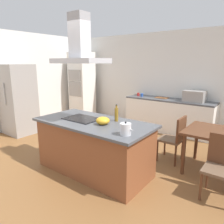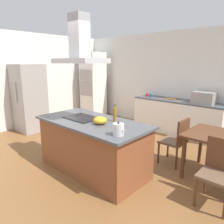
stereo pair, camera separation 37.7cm
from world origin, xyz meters
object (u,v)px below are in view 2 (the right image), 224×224
Objects in this scene: olive_oil_bottle at (115,114)px; wall_oven_stack at (93,85)px; range_hood at (80,48)px; coffee_mug_red at (147,95)px; chair_at_left_end at (177,139)px; mixing_bowl at (100,120)px; coffee_mug_blue at (151,95)px; chair_facing_island at (219,168)px; cooktop at (82,118)px; countertop_microwave at (204,98)px; cutting_board at (171,99)px; tea_kettle at (118,129)px; refrigerator at (29,98)px.

wall_oven_stack reaches higher than olive_oil_bottle.
range_hood is (-0.56, -0.25, 1.08)m from olive_oil_bottle.
coffee_mug_red reaches higher than chair_at_left_end.
mixing_bowl reaches higher than coffee_mug_red.
range_hood reaches higher than wall_oven_stack.
wall_oven_stack is (-2.24, -0.19, 0.16)m from coffee_mug_blue.
coffee_mug_red is 0.04× the size of wall_oven_stack.
range_hood is (-0.50, 0.04, 1.14)m from mixing_bowl.
coffee_mug_blue is 3.48m from chair_facing_island.
cooktop reaches higher than chair_at_left_end.
wall_oven_stack reaches higher than chair_facing_island.
olive_oil_bottle is at bearing 77.42° from mixing_bowl.
range_hood is at bearing 0.00° from cooktop.
mixing_bowl is 2.97m from countertop_microwave.
mixing_bowl reaches higher than cutting_board.
cooktop is 0.62m from olive_oil_bottle.
chair_facing_island is at bearing -36.01° from chair_at_left_end.
mixing_bowl is at bearing -72.71° from coffee_mug_blue.
olive_oil_bottle is 0.57× the size of countertop_microwave.
coffee_mug_red and coffee_mug_blue have the same top height.
wall_oven_stack is (-3.70, 2.89, 0.12)m from tea_kettle.
wall_oven_stack is at bearing -175.21° from coffee_mug_blue.
olive_oil_bottle is 0.13× the size of wall_oven_stack.
range_hood is (-1.25, -1.19, 1.59)m from chair_at_left_end.
range_hood reaches higher than mixing_bowl.
coffee_mug_blue is at bearing -178.21° from countertop_microwave.
coffee_mug_blue is at bearing -17.89° from coffee_mug_red.
cooktop is at bearing -7.53° from refrigerator.
coffee_mug_blue reaches higher than cooktop.
countertop_microwave is 2.66m from chair_facing_island.
tea_kettle is at bearing -12.64° from cooktop.
tea_kettle is 0.70m from olive_oil_bottle.
tea_kettle is 2.30× the size of coffee_mug_red.
chair_at_left_end is (0.75, 1.22, -0.45)m from mixing_bowl.
coffee_mug_red is at bearing 138.95° from chair_facing_island.
range_hood is at bearing -82.10° from coffee_mug_blue.
tea_kettle is (1.07, -0.24, 0.08)m from cooktop.
olive_oil_bottle is 1.24m from range_hood.
range_hood reaches higher than refrigerator.
range_hood reaches higher than countertop_microwave.
chair_facing_island is at bearing -23.87° from wall_oven_stack.
wall_oven_stack is 1.21× the size of refrigerator.
refrigerator is 2.99m from range_hood.
mixing_bowl is 0.44× the size of countertop_microwave.
refrigerator is at bearing -133.18° from coffee_mug_blue.
range_hood is at bearing -136.56° from chair_at_left_end.
countertop_microwave is 0.56× the size of chair_at_left_end.
coffee_mug_blue is 3.39m from refrigerator.
cutting_board is at bearing 86.37° from range_hood.
olive_oil_bottle is at bearing -126.28° from chair_at_left_end.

